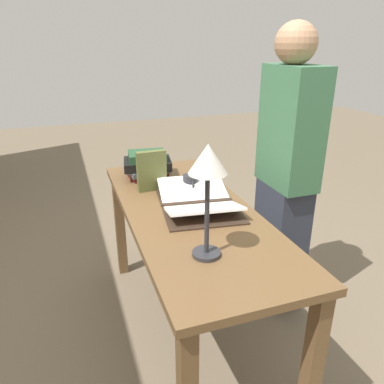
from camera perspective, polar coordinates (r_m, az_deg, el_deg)
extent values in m
plane|color=#70604C|center=(2.26, -0.41, -20.44)|extent=(12.00, 12.00, 0.00)
cube|color=brown|center=(1.84, -0.47, -3.15)|extent=(1.53, 0.60, 0.03)
cube|color=brown|center=(1.64, 17.77, -24.35)|extent=(0.06, 0.06, 0.72)
cube|color=brown|center=(2.68, -0.32, -3.53)|extent=(0.06, 0.06, 0.72)
cube|color=brown|center=(2.58, -10.91, -5.05)|extent=(0.06, 0.06, 0.72)
cube|color=#38281E|center=(1.87, 0.88, -1.69)|extent=(0.07, 0.35, 0.02)
cube|color=#38281E|center=(1.76, 1.86, -3.63)|extent=(0.29, 0.39, 0.01)
cube|color=#38281E|center=(2.00, 0.01, -0.29)|extent=(0.29, 0.39, 0.01)
cube|color=white|center=(1.75, 1.79, -2.51)|extent=(0.27, 0.37, 0.07)
cube|color=white|center=(1.98, 0.08, 0.46)|extent=(0.27, 0.37, 0.07)
cube|color=maroon|center=(2.27, -6.72, 2.64)|extent=(0.17, 0.23, 0.03)
cube|color=slate|center=(2.26, -6.75, 3.33)|extent=(0.19, 0.26, 0.03)
cube|color=black|center=(2.25, -6.80, 4.29)|extent=(0.24, 0.30, 0.05)
cube|color=#234C2D|center=(2.23, -6.85, 5.46)|extent=(0.20, 0.23, 0.05)
cube|color=brown|center=(2.03, -6.17, 3.20)|extent=(0.04, 0.16, 0.22)
cylinder|color=#2D2D33|center=(1.45, 2.20, -9.34)|extent=(0.11, 0.11, 0.02)
cylinder|color=#2D2D33|center=(1.38, 2.30, -3.41)|extent=(0.02, 0.02, 0.32)
cone|color=silver|center=(1.30, 2.44, 5.07)|extent=(0.14, 0.14, 0.11)
cylinder|color=#28282D|center=(2.04, -0.26, 1.38)|extent=(0.08, 0.08, 0.09)
torus|color=#28282D|center=(1.99, 0.05, 0.92)|extent=(0.05, 0.01, 0.05)
cube|color=#2D3342|center=(2.33, 13.16, -7.77)|extent=(0.31, 0.20, 0.77)
cube|color=#3D704C|center=(2.08, 14.86, 9.40)|extent=(0.36, 0.20, 0.64)
sphere|color=tan|center=(2.02, 15.58, 21.04)|extent=(0.21, 0.21, 0.21)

